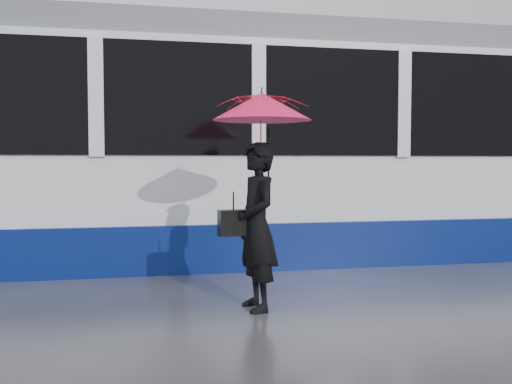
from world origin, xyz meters
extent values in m
plane|color=#2A2A30|center=(0.00, 0.00, 0.00)|extent=(90.00, 90.00, 0.00)
cube|color=#3F3D38|center=(0.00, 1.78, 0.01)|extent=(34.00, 0.07, 0.02)
cube|color=#3F3D38|center=(0.00, 3.22, 0.01)|extent=(34.00, 0.07, 0.02)
cube|color=white|center=(2.94, 2.50, 1.52)|extent=(24.00, 2.40, 2.95)
cube|color=navy|center=(2.94, 2.50, 0.31)|extent=(24.00, 2.56, 0.62)
cube|color=black|center=(2.94, 2.50, 2.20)|extent=(23.00, 2.48, 1.40)
cube|color=slate|center=(2.94, 2.50, 3.17)|extent=(23.60, 2.20, 0.35)
imported|color=black|center=(0.03, -0.59, 0.80)|extent=(0.46, 0.63, 1.60)
imported|color=#EB1381|center=(0.08, -0.59, 1.69)|extent=(0.99, 1.01, 0.80)
cone|color=#EB1381|center=(0.08, -0.59, 1.94)|extent=(1.07, 1.07, 0.26)
cylinder|color=black|center=(0.08, -0.59, 2.09)|extent=(0.01, 0.01, 0.06)
cylinder|color=black|center=(0.15, -0.57, 1.39)|extent=(0.02, 0.02, 0.70)
cube|color=black|center=(-0.19, -0.57, 0.84)|extent=(0.30, 0.16, 0.25)
cylinder|color=black|center=(-0.19, -0.57, 1.05)|extent=(0.01, 0.01, 0.18)
camera|label=1|loc=(-1.08, -5.87, 1.41)|focal=40.00mm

